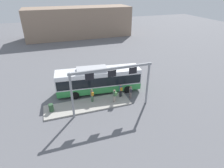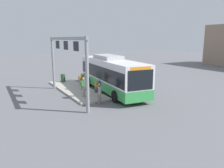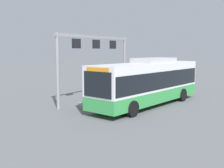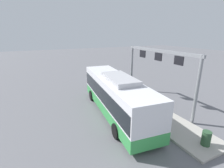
{
  "view_description": "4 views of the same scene",
  "coord_description": "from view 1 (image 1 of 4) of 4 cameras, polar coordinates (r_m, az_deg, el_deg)",
  "views": [
    {
      "loc": [
        -5.27,
        -21.04,
        12.58
      ],
      "look_at": [
        1.61,
        -0.67,
        1.15
      ],
      "focal_mm": 29.88,
      "sensor_mm": 36.0,
      "label": 1
    },
    {
      "loc": [
        17.92,
        -10.15,
        5.04
      ],
      "look_at": [
        2.17,
        -1.15,
        1.25
      ],
      "focal_mm": 34.86,
      "sensor_mm": 36.0,
      "label": 2
    },
    {
      "loc": [
        17.79,
        8.9,
        4.01
      ],
      "look_at": [
        2.54,
        -1.45,
        1.73
      ],
      "focal_mm": 43.79,
      "sensor_mm": 36.0,
      "label": 3
    },
    {
      "loc": [
        -11.36,
        5.86,
        6.59
      ],
      "look_at": [
        3.25,
        -1.25,
        1.55
      ],
      "focal_mm": 26.67,
      "sensor_mm": 36.0,
      "label": 4
    }
  ],
  "objects": [
    {
      "name": "bus_main",
      "position": [
        24.22,
        -4.15,
        1.51
      ],
      "size": [
        10.99,
        3.61,
        3.46
      ],
      "rotation": [
        0.0,
        0.0,
        -0.1
      ],
      "color": "green",
      "rests_on": "ground"
    },
    {
      "name": "person_waiting_near",
      "position": [
        23.14,
        2.66,
        -1.93
      ],
      "size": [
        0.36,
        0.54,
        1.67
      ],
      "rotation": [
        0.0,
        0.0,
        1.51
      ],
      "color": "black",
      "rests_on": "platform_curb"
    },
    {
      "name": "person_boarding",
      "position": [
        23.18,
        5.7,
        -2.45
      ],
      "size": [
        0.43,
        0.58,
        1.67
      ],
      "rotation": [
        0.0,
        0.0,
        1.31
      ],
      "color": "slate",
      "rests_on": "ground"
    },
    {
      "name": "person_waiting_far",
      "position": [
        22.23,
        -6.13,
        -3.43
      ],
      "size": [
        0.38,
        0.55,
        1.67
      ],
      "rotation": [
        0.0,
        0.0,
        1.68
      ],
      "color": "#476B4C",
      "rests_on": "platform_curb"
    },
    {
      "name": "ground_plane",
      "position": [
        25.08,
        -3.99,
        -2.19
      ],
      "size": [
        120.0,
        120.0,
        0.0
      ],
      "primitive_type": "plane",
      "color": "slate"
    },
    {
      "name": "station_building",
      "position": [
        53.43,
        -10.09,
        18.13
      ],
      "size": [
        27.42,
        8.0,
        7.6
      ],
      "primitive_type": "cube",
      "color": "gray",
      "rests_on": "ground"
    },
    {
      "name": "platform_curb",
      "position": [
        22.28,
        -7.34,
        -6.39
      ],
      "size": [
        10.0,
        2.8,
        0.16
      ],
      "primitive_type": "cube",
      "color": "#B2ADA3",
      "rests_on": "ground"
    },
    {
      "name": "person_waiting_mid",
      "position": [
        22.06,
        0.81,
        -3.52
      ],
      "size": [
        0.52,
        0.61,
        1.67
      ],
      "rotation": [
        0.0,
        0.0,
        2.08
      ],
      "color": "gray",
      "rests_on": "platform_curb"
    },
    {
      "name": "platform_sign_gantry",
      "position": [
        19.6,
        -0.01,
        1.18
      ],
      "size": [
        9.01,
        0.24,
        5.2
      ],
      "color": "gray",
      "rests_on": "ground"
    },
    {
      "name": "trash_bin",
      "position": [
        21.81,
        -18.12,
        -6.9
      ],
      "size": [
        0.52,
        0.52,
        0.9
      ],
      "primitive_type": "cylinder",
      "color": "#2D5133",
      "rests_on": "platform_curb"
    }
  ]
}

